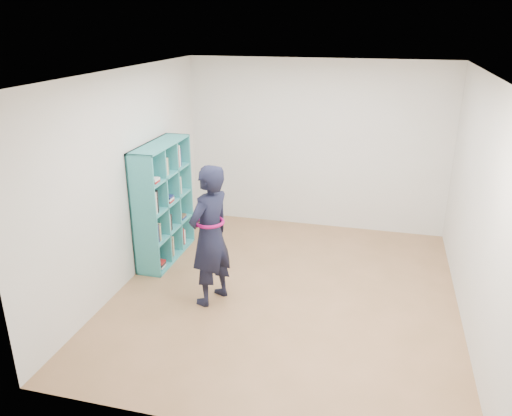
# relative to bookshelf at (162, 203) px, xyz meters

# --- Properties ---
(floor) EXTENTS (4.50, 4.50, 0.00)m
(floor) POSITION_rel_bookshelf_xyz_m (1.84, -0.57, -0.79)
(floor) COLOR olive
(floor) RESTS_ON ground
(ceiling) EXTENTS (4.50, 4.50, 0.00)m
(ceiling) POSITION_rel_bookshelf_xyz_m (1.84, -0.57, 1.81)
(ceiling) COLOR white
(ceiling) RESTS_ON wall_back
(wall_left) EXTENTS (0.02, 4.50, 2.60)m
(wall_left) POSITION_rel_bookshelf_xyz_m (-0.16, -0.57, 0.51)
(wall_left) COLOR silver
(wall_left) RESTS_ON floor
(wall_right) EXTENTS (0.02, 4.50, 2.60)m
(wall_right) POSITION_rel_bookshelf_xyz_m (3.84, -0.57, 0.51)
(wall_right) COLOR silver
(wall_right) RESTS_ON floor
(wall_back) EXTENTS (4.00, 0.02, 2.60)m
(wall_back) POSITION_rel_bookshelf_xyz_m (1.84, 1.68, 0.51)
(wall_back) COLOR silver
(wall_back) RESTS_ON floor
(wall_front) EXTENTS (4.00, 0.02, 2.60)m
(wall_front) POSITION_rel_bookshelf_xyz_m (1.84, -2.82, 0.51)
(wall_front) COLOR silver
(wall_front) RESTS_ON floor
(bookshelf) EXTENTS (0.35, 1.22, 1.62)m
(bookshelf) POSITION_rel_bookshelf_xyz_m (0.00, 0.00, 0.00)
(bookshelf) COLOR teal
(bookshelf) RESTS_ON floor
(person) EXTENTS (0.60, 0.71, 1.66)m
(person) POSITION_rel_bookshelf_xyz_m (1.02, -0.94, 0.04)
(person) COLOR black
(person) RESTS_ON floor
(smartphone) EXTENTS (0.03, 0.09, 0.14)m
(smartphone) POSITION_rel_bookshelf_xyz_m (0.92, -0.80, 0.15)
(smartphone) COLOR silver
(smartphone) RESTS_ON person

